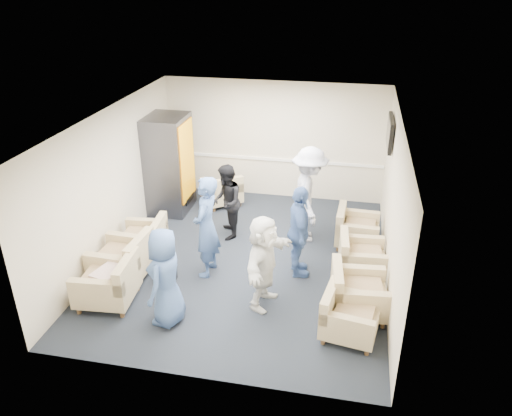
% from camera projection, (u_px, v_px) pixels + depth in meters
% --- Properties ---
extents(floor, '(6.00, 6.00, 0.00)m').
position_uv_depth(floor, '(246.00, 260.00, 9.25)').
color(floor, black).
rests_on(floor, ground).
extents(ceiling, '(6.00, 6.00, 0.00)m').
position_uv_depth(ceiling, '(245.00, 118.00, 8.07)').
color(ceiling, silver).
rests_on(ceiling, back_wall).
extents(back_wall, '(5.00, 0.02, 2.70)m').
position_uv_depth(back_wall, '(274.00, 140.00, 11.31)').
color(back_wall, beige).
rests_on(back_wall, floor).
extents(front_wall, '(5.00, 0.02, 2.70)m').
position_uv_depth(front_wall, '(192.00, 294.00, 6.02)').
color(front_wall, beige).
rests_on(front_wall, floor).
extents(left_wall, '(0.02, 6.00, 2.70)m').
position_uv_depth(left_wall, '(112.00, 183.00, 9.11)').
color(left_wall, beige).
rests_on(left_wall, floor).
extents(right_wall, '(0.02, 6.00, 2.70)m').
position_uv_depth(right_wall, '(393.00, 206.00, 8.22)').
color(right_wall, beige).
rests_on(right_wall, floor).
extents(chair_rail, '(4.98, 0.04, 0.06)m').
position_uv_depth(chair_rail, '(273.00, 159.00, 11.49)').
color(chair_rail, white).
rests_on(chair_rail, back_wall).
extents(tv, '(0.10, 1.00, 0.58)m').
position_uv_depth(tv, '(390.00, 133.00, 9.52)').
color(tv, black).
rests_on(tv, right_wall).
extents(armchair_left_near, '(0.94, 0.94, 0.69)m').
position_uv_depth(armchair_left_near, '(110.00, 284.00, 7.95)').
color(armchair_left_near, tan).
rests_on(armchair_left_near, floor).
extents(armchair_left_mid, '(0.93, 0.93, 0.71)m').
position_uv_depth(armchair_left_mid, '(125.00, 261.00, 8.57)').
color(armchair_left_mid, tan).
rests_on(armchair_left_mid, floor).
extents(armchair_left_far, '(0.86, 0.86, 0.64)m').
position_uv_depth(armchair_left_far, '(145.00, 240.00, 9.28)').
color(armchair_left_far, tan).
rests_on(armchair_left_far, floor).
extents(armchair_right_near, '(0.89, 0.89, 0.62)m').
position_uv_depth(armchair_right_near, '(347.00, 317.00, 7.25)').
color(armchair_right_near, tan).
rests_on(armchair_right_near, floor).
extents(armchair_right_midnear, '(0.93, 0.93, 0.68)m').
position_uv_depth(armchair_right_midnear, '(355.00, 294.00, 7.72)').
color(armchair_right_midnear, tan).
rests_on(armchair_right_midnear, floor).
extents(armchair_right_midfar, '(0.85, 0.85, 0.63)m').
position_uv_depth(armchair_right_midfar, '(359.00, 258.00, 8.72)').
color(armchair_right_midfar, tan).
rests_on(armchair_right_midfar, floor).
extents(armchair_right_far, '(0.83, 0.83, 0.64)m').
position_uv_depth(armchair_right_far, '(354.00, 230.00, 9.64)').
color(armchair_right_far, tan).
rests_on(armchair_right_far, floor).
extents(armchair_corner, '(1.08, 1.08, 0.62)m').
position_uv_depth(armchair_corner, '(222.00, 192.00, 11.29)').
color(armchair_corner, tan).
rests_on(armchair_corner, floor).
extents(vending_machine, '(0.86, 1.01, 2.13)m').
position_uv_depth(vending_machine, '(169.00, 164.00, 10.75)').
color(vending_machine, '#4A4A51').
rests_on(vending_machine, floor).
extents(backpack, '(0.32, 0.24, 0.53)m').
position_uv_depth(backpack, '(166.00, 267.00, 8.54)').
color(backpack, black).
rests_on(backpack, floor).
extents(pillow, '(0.47, 0.56, 0.14)m').
position_uv_depth(pillow, '(108.00, 274.00, 7.87)').
color(pillow, beige).
rests_on(pillow, armchair_left_near).
extents(person_front_left, '(0.58, 0.81, 1.56)m').
position_uv_depth(person_front_left, '(166.00, 277.00, 7.34)').
color(person_front_left, '#3F5E99').
rests_on(person_front_left, floor).
extents(person_mid_left, '(0.47, 0.69, 1.82)m').
position_uv_depth(person_mid_left, '(206.00, 227.00, 8.49)').
color(person_mid_left, '#3F5E99').
rests_on(person_mid_left, floor).
extents(person_back_left, '(0.75, 0.86, 1.51)m').
position_uv_depth(person_back_left, '(226.00, 202.00, 9.75)').
color(person_back_left, black).
rests_on(person_back_left, floor).
extents(person_back_right, '(0.91, 1.33, 1.90)m').
position_uv_depth(person_back_right, '(309.00, 195.00, 9.59)').
color(person_back_right, white).
rests_on(person_back_right, floor).
extents(person_mid_right, '(0.63, 1.04, 1.66)m').
position_uv_depth(person_mid_right, '(299.00, 232.00, 8.49)').
color(person_mid_right, '#3F5E99').
rests_on(person_mid_right, floor).
extents(person_front_right, '(0.75, 1.51, 1.56)m').
position_uv_depth(person_front_right, '(264.00, 262.00, 7.73)').
color(person_front_right, white).
rests_on(person_front_right, floor).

